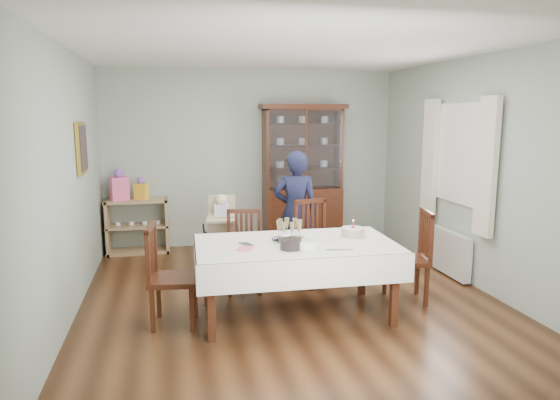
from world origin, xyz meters
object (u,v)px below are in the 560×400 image
object	(u,v)px
chair_far_left	(244,267)
champagne_tray	(289,235)
china_cabinet	(302,173)
gift_bag_orange	(141,189)
chair_end_left	(172,295)
gift_bag_pink	(119,186)
woman	(296,212)
birthday_cake	(353,233)
chair_far_right	(317,259)
chair_end_right	(407,274)
sideboard	(138,226)
dining_table	(296,279)
high_chair	(222,243)

from	to	relation	value
chair_far_left	champagne_tray	bearing A→B (deg)	-57.27
china_cabinet	gift_bag_orange	xyz separation A→B (m)	(-2.43, 0.00, -0.18)
chair_end_left	china_cabinet	bearing A→B (deg)	-28.67
gift_bag_pink	champagne_tray	bearing A→B (deg)	-54.94
woman	birthday_cake	xyz separation A→B (m)	(0.28, -1.32, 0.02)
china_cabinet	birthday_cake	bearing A→B (deg)	-93.70
chair_far_left	chair_far_right	distance (m)	0.90
woman	gift_bag_pink	xyz separation A→B (m)	(-2.28, 1.36, 0.21)
woman	chair_end_right	bearing A→B (deg)	140.61
birthday_cake	gift_bag_pink	xyz separation A→B (m)	(-2.56, 2.68, 0.19)
birthday_cake	chair_far_right	bearing A→B (deg)	99.44
sideboard	woman	world-z (taller)	woman
chair_end_right	sideboard	bearing A→B (deg)	-118.74
sideboard	chair_far_left	distance (m)	2.33
china_cabinet	chair_end_right	size ratio (longest dim) A/B	2.17
dining_table	woman	bearing A→B (deg)	75.81
chair_far_left	chair_end_right	distance (m)	1.84
chair_far_right	birthday_cake	world-z (taller)	chair_far_right
birthday_cake	dining_table	bearing A→B (deg)	-173.03
high_chair	birthday_cake	xyz separation A→B (m)	(1.22, -1.40, 0.40)
sideboard	chair_far_right	size ratio (longest dim) A/B	0.90
sideboard	high_chair	distance (m)	1.71
birthday_cake	sideboard	bearing A→B (deg)	130.79
china_cabinet	chair_far_left	xyz separation A→B (m)	(-1.20, -1.91, -0.85)
birthday_cake	chair_end_left	bearing A→B (deg)	-178.85
chair_end_left	woman	xyz separation A→B (m)	(1.58, 1.36, 0.49)
chair_far_left	gift_bag_pink	size ratio (longest dim) A/B	2.03
chair_far_right	champagne_tray	size ratio (longest dim) A/B	2.77
woman	sideboard	bearing A→B (deg)	-20.33
champagne_tray	woman	bearing A→B (deg)	73.07
gift_bag_pink	chair_far_right	bearing A→B (deg)	-37.53
chair_far_right	birthday_cake	xyz separation A→B (m)	(0.14, -0.82, 0.51)
chair_far_left	chair_end_left	xyz separation A→B (m)	(-0.83, -0.80, 0.02)
gift_bag_pink	gift_bag_orange	bearing A→B (deg)	0.00
chair_end_right	gift_bag_pink	distance (m)	4.21
sideboard	gift_bag_orange	distance (m)	0.55
sideboard	chair_far_right	distance (m)	2.89
dining_table	chair_end_right	size ratio (longest dim) A/B	2.03
chair_far_right	chair_end_right	xyz separation A→B (m)	(0.80, -0.75, 0.00)
chair_end_left	sideboard	bearing A→B (deg)	17.91
chair_far_right	chair_end_left	size ratio (longest dim) A/B	1.01
champagne_tray	gift_bag_orange	world-z (taller)	gift_bag_orange
china_cabinet	woman	world-z (taller)	china_cabinet
dining_table	chair_end_left	size ratio (longest dim) A/B	2.05
dining_table	birthday_cake	xyz separation A→B (m)	(0.63, 0.08, 0.43)
chair_end_right	dining_table	bearing A→B (deg)	-71.14
dining_table	chair_far_right	bearing A→B (deg)	61.07
sideboard	woman	bearing A→B (deg)	-33.90
dining_table	birthday_cake	bearing A→B (deg)	6.97
chair_end_left	champagne_tray	size ratio (longest dim) A/B	2.74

